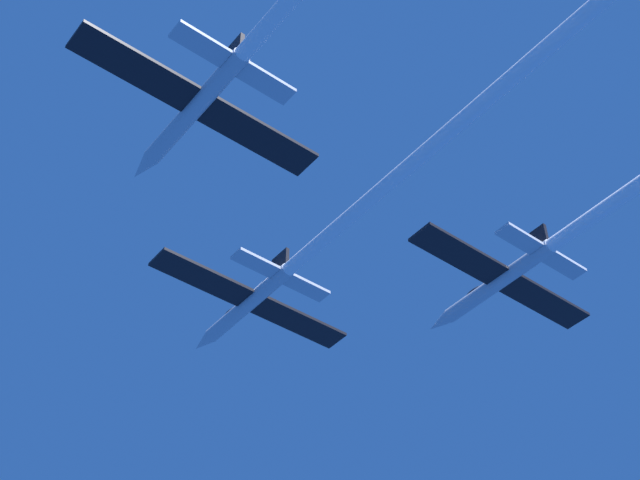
% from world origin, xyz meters
% --- Properties ---
extents(jet_lead, '(17.36, 47.55, 2.87)m').
position_xyz_m(jet_lead, '(-0.30, -12.33, -0.61)').
color(jet_lead, '#B2BAC6').
extents(jet_right_wing, '(17.36, 48.82, 2.87)m').
position_xyz_m(jet_right_wing, '(13.20, -27.04, -0.75)').
color(jet_right_wing, '#B2BAC6').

